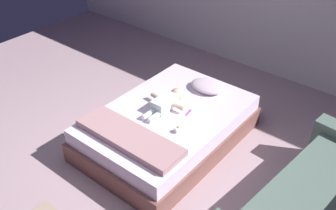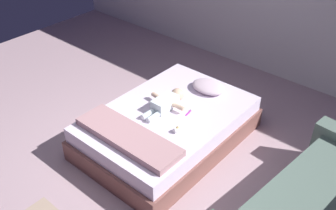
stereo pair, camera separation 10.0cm
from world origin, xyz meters
The scene contains 7 objects.
ground_plane centered at (0.00, 0.00, 0.00)m, with size 8.00×8.00×0.00m, color #B797A1.
bed centered at (0.06, 0.66, 0.21)m, with size 1.37×2.02×0.43m.
pillow centered at (0.13, 1.35, 0.48)m, with size 0.43×0.33×0.10m.
baby centered at (-0.02, 0.73, 0.50)m, with size 0.48×0.64×0.16m.
toothbrush centered at (0.25, 0.81, 0.44)m, with size 0.03×0.13×0.02m.
blanket centered at (0.06, 0.02, 0.47)m, with size 1.23×0.38×0.08m.
baby_bottle centered at (0.37, 0.45, 0.47)m, with size 0.08×0.10×0.08m.
Camera 2 is at (2.38, -2.04, 2.99)m, focal length 40.86 mm.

